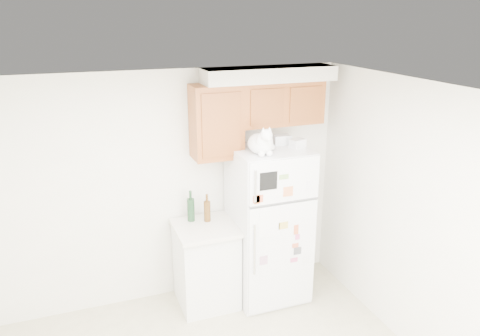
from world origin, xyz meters
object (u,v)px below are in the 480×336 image
bottle_green (191,206)px  refrigerator (269,224)px  storage_box_back (282,140)px  storage_box_front (297,143)px  cat (262,143)px  base_counter (206,264)px  bottle_amber (207,208)px

bottle_green → refrigerator: bearing=-16.6°
storage_box_back → storage_box_front: storage_box_back is taller
cat → bottle_green: cat is taller
base_counter → refrigerator: bearing=-6.1°
base_counter → bottle_amber: 0.62m
storage_box_back → bottle_green: (-0.98, 0.12, -0.66)m
storage_box_front → bottle_green: size_ratio=0.44×
storage_box_front → bottle_amber: (-0.92, 0.23, -0.67)m
refrigerator → storage_box_back: (0.18, 0.12, 0.90)m
base_counter → storage_box_front: (0.97, -0.13, 1.28)m
base_counter → bottle_amber: bearing=60.6°
bottle_amber → storage_box_front: bearing=-14.0°
base_counter → storage_box_back: bearing=2.8°
base_counter → bottle_amber: (0.05, 0.10, 0.61)m
storage_box_front → bottle_amber: 1.16m
refrigerator → base_counter: 0.79m
refrigerator → cat: size_ratio=3.96×
refrigerator → bottle_green: 0.86m
cat → storage_box_front: size_ratio=2.86×
bottle_green → storage_box_back: bearing=-7.0°
storage_box_front → bottle_green: storage_box_front is taller
refrigerator → cat: (-0.15, -0.14, 0.96)m
storage_box_front → bottle_amber: storage_box_front is taller
storage_box_front → bottle_amber: bearing=148.2°
refrigerator → storage_box_back: 0.93m
refrigerator → base_counter: (-0.69, 0.07, -0.39)m
base_counter → bottle_green: 0.66m
bottle_green → bottle_amber: size_ratio=1.12×
cat → storage_box_back: cat is taller
cat → bottle_amber: size_ratio=1.42×
refrigerator → bottle_green: size_ratio=5.02×
bottle_green → bottle_amber: (0.16, -0.07, -0.02)m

